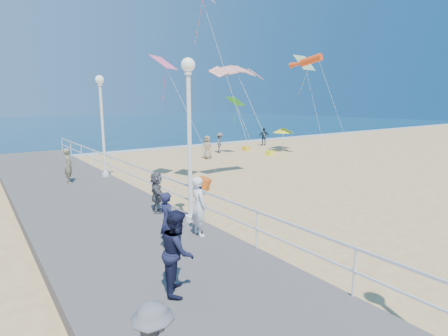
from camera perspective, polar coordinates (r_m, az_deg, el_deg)
ground at (r=15.41m, az=12.05°, el=-5.95°), size 160.00×160.00×0.00m
ocean at (r=75.71m, az=-27.85°, el=6.19°), size 160.00×90.00×0.05m
surf_line at (r=32.52m, az=-15.90°, el=2.65°), size 160.00×1.20×0.04m
boardwalk at (r=11.20m, az=-15.08°, el=-11.45°), size 5.00×44.00×0.40m
railing at (r=11.90m, az=-4.25°, el=-4.45°), size 0.05×42.00×0.55m
lamp_post_mid at (r=11.35m, az=-5.71°, el=7.15°), size 0.44×0.44×5.32m
lamp_post_far at (r=19.64m, az=-19.32°, el=8.09°), size 0.44×0.44×5.32m
woman_holding_toddler at (r=10.49m, az=-4.17°, el=-6.25°), size 0.48×0.69×1.80m
toddler_held at (r=10.60m, az=-3.93°, el=-4.20°), size 0.32×0.39×0.76m
spectator_0 at (r=9.68m, az=-9.22°, el=-8.47°), size 0.41×0.60×1.59m
spectator_5 at (r=12.90m, az=-10.92°, el=-3.89°), size 0.91×1.45×1.49m
spectator_6 at (r=18.88m, az=-24.03°, el=0.35°), size 0.54×0.71×1.73m
spectator_7 at (r=7.54m, az=-7.57°, el=-13.35°), size 1.02×1.09×1.78m
beach_walker_a at (r=30.41m, az=-0.68°, el=4.15°), size 1.24×1.30×1.77m
beach_walker_b at (r=35.80m, az=6.55°, el=5.11°), size 1.14×0.95×1.82m
beach_walker_c at (r=27.16m, az=-2.74°, el=3.39°), size 0.95×1.05×1.81m
box_kite at (r=17.33m, az=-3.39°, el=-2.85°), size 0.86×0.90×0.74m
beach_umbrella at (r=31.54m, az=9.69°, el=6.10°), size 1.90×1.90×2.14m
beach_chair_left at (r=32.02m, az=3.64°, el=3.22°), size 0.55×0.55×0.40m
beach_chair_right at (r=29.21m, az=7.51°, el=2.43°), size 0.55×0.55×0.40m
kite_parafoil at (r=19.06m, az=2.29°, el=15.84°), size 3.26×0.94×0.65m
kite_windsock at (r=28.15m, az=14.02°, el=16.73°), size 1.05×2.92×1.13m
kite_diamond_pink at (r=18.75m, az=-9.84°, el=16.62°), size 1.56×1.50×0.70m
kite_diamond_multi at (r=30.30m, az=12.99°, el=16.41°), size 1.76×1.29×1.24m
kite_diamond_green at (r=28.85m, az=1.84°, el=10.83°), size 1.12×1.31×0.70m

